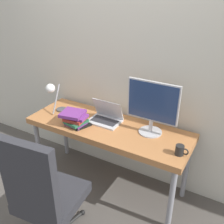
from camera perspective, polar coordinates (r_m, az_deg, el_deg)
ground_plane at (r=2.84m, az=-3.89°, el=-18.67°), size 12.00×12.00×0.00m
wall_back at (r=2.63m, az=3.02°, el=11.02°), size 8.00×0.05×2.60m
desk at (r=2.60m, az=-0.87°, el=-4.32°), size 1.64×0.58×0.74m
laptop at (r=2.62m, az=-1.38°, el=-1.14°), size 0.32×0.22×0.22m
monitor at (r=2.36m, az=8.79°, el=1.40°), size 0.48×0.22×0.50m
desk_lamp at (r=2.74m, az=-12.76°, el=4.06°), size 0.11×0.24×0.35m
office_chair at (r=2.14m, az=-14.74°, el=-16.58°), size 0.61×0.62×1.11m
book_stack at (r=2.57m, az=-8.11°, el=-1.31°), size 0.26×0.24×0.14m
tv_remote at (r=2.55m, az=-7.09°, el=-3.13°), size 0.08×0.14×0.02m
media_remote at (r=2.54m, az=-6.21°, el=-3.21°), size 0.10×0.18×0.02m
mug at (r=2.22m, az=14.59°, el=-8.06°), size 0.11×0.07×0.09m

